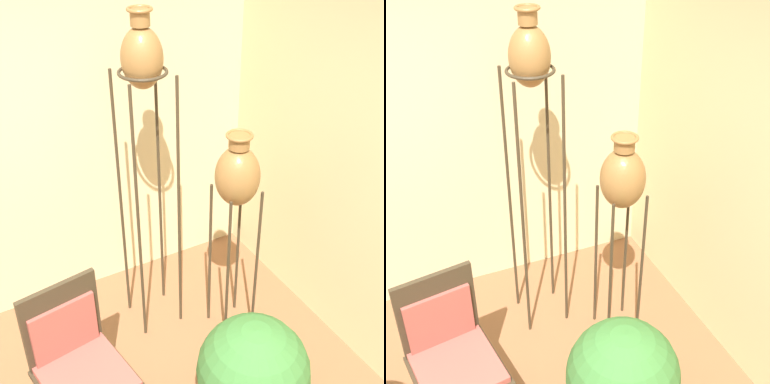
{
  "view_description": "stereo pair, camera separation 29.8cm",
  "coord_description": "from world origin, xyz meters",
  "views": [
    {
      "loc": [
        -0.22,
        -1.25,
        2.89
      ],
      "look_at": [
        1.15,
        1.24,
        1.1
      ],
      "focal_mm": 50.0,
      "sensor_mm": 36.0,
      "label": 1
    },
    {
      "loc": [
        0.05,
        -1.38,
        2.89
      ],
      "look_at": [
        1.15,
        1.24,
        1.1
      ],
      "focal_mm": 50.0,
      "sensor_mm": 36.0,
      "label": 2
    }
  ],
  "objects": [
    {
      "name": "vase_stand_medium",
      "position": [
        1.37,
        1.07,
        1.22
      ],
      "size": [
        0.28,
        0.28,
        1.53
      ],
      "color": "#382D1E",
      "rests_on": "ground_plane"
    },
    {
      "name": "potted_plant",
      "position": [
        1.03,
        0.32,
        0.45
      ],
      "size": [
        0.64,
        0.64,
        0.79
      ],
      "color": "brown",
      "rests_on": "ground_plane"
    },
    {
      "name": "chair",
      "position": [
        0.19,
        0.79,
        0.56
      ],
      "size": [
        0.54,
        0.56,
        0.99
      ],
      "rotation": [
        0.0,
        0.0,
        0.15
      ],
      "color": "#382D1E",
      "rests_on": "ground_plane"
    },
    {
      "name": "vase_stand_tall",
      "position": [
        0.93,
        1.41,
        1.84
      ],
      "size": [
        0.3,
        0.3,
        2.22
      ],
      "color": "#382D1E",
      "rests_on": "ground_plane"
    }
  ]
}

